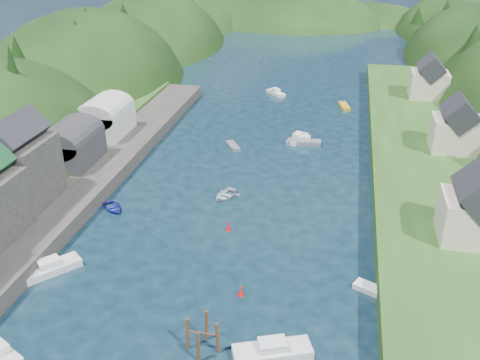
# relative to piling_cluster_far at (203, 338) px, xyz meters

# --- Properties ---
(ground) EXTENTS (600.00, 600.00, 0.00)m
(ground) POSITION_rel_piling_cluster_far_xyz_m (-1.92, 47.81, -1.31)
(ground) COLOR black
(ground) RESTS_ON ground
(hillside_left) EXTENTS (44.00, 245.56, 52.00)m
(hillside_left) POSITION_rel_piling_cluster_far_xyz_m (-46.92, 72.81, -9.34)
(hillside_left) COLOR black
(hillside_left) RESTS_ON ground
(far_hills) EXTENTS (103.00, 68.00, 44.00)m
(far_hills) POSITION_rel_piling_cluster_far_xyz_m (-0.70, 171.82, -12.11)
(far_hills) COLOR black
(far_hills) RESTS_ON ground
(hill_trees) EXTENTS (91.77, 145.99, 12.40)m
(hill_trees) POSITION_rel_piling_cluster_far_xyz_m (-2.32, 62.56, 9.81)
(hill_trees) COLOR black
(hill_trees) RESTS_ON ground
(quay_left) EXTENTS (12.00, 110.00, 2.00)m
(quay_left) POSITION_rel_piling_cluster_far_xyz_m (-25.92, 17.81, -0.31)
(quay_left) COLOR #2D2B28
(quay_left) RESTS_ON ground
(boat_sheds) EXTENTS (7.00, 21.00, 7.50)m
(boat_sheds) POSITION_rel_piling_cluster_far_xyz_m (-27.92, 36.81, 3.96)
(boat_sheds) COLOR #2D2D30
(boat_sheds) RESTS_ON quay_left
(terrace_right) EXTENTS (16.00, 120.00, 2.40)m
(terrace_right) POSITION_rel_piling_cluster_far_xyz_m (23.08, 37.81, -0.11)
(terrace_right) COLOR #234719
(terrace_right) RESTS_ON ground
(right_bank_cottages) EXTENTS (9.00, 59.24, 8.41)m
(right_bank_cottages) POSITION_rel_piling_cluster_far_xyz_m (26.08, 46.14, 4.53)
(right_bank_cottages) COLOR beige
(right_bank_cottages) RESTS_ON terrace_right
(piling_cluster_far) EXTENTS (3.25, 3.03, 3.76)m
(piling_cluster_far) POSITION_rel_piling_cluster_far_xyz_m (0.00, 0.00, 0.00)
(piling_cluster_far) COLOR #382314
(piling_cluster_far) RESTS_ON ground
(channel_buoy_near) EXTENTS (0.70, 0.70, 1.10)m
(channel_buoy_near) POSITION_rel_piling_cluster_far_xyz_m (1.75, 8.07, -0.83)
(channel_buoy_near) COLOR #B40E0F
(channel_buoy_near) RESTS_ON ground
(channel_buoy_far) EXTENTS (0.70, 0.70, 1.10)m
(channel_buoy_far) POSITION_rel_piling_cluster_far_xyz_m (-2.17, 19.97, -0.83)
(channel_buoy_far) COLOR #B40E0F
(channel_buoy_far) RESTS_ON ground
(moored_boats) EXTENTS (39.09, 99.95, 2.50)m
(moored_boats) POSITION_rel_piling_cluster_far_xyz_m (-7.92, 13.74, -0.68)
(moored_boats) COLOR silver
(moored_boats) RESTS_ON ground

